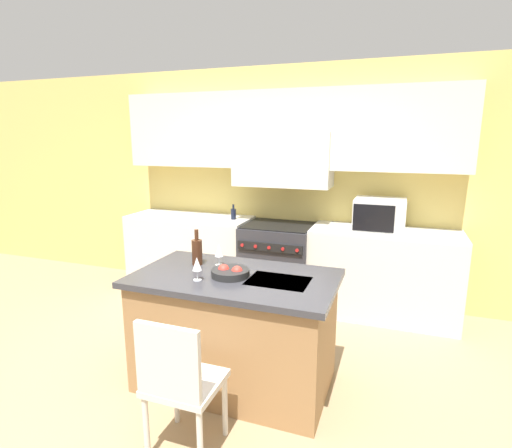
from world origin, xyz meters
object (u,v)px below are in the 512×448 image
range_stove (278,264)px  fruit_bowl (230,272)px  wine_glass_near (197,265)px  island_chair (179,380)px  wine_glass_far (219,251)px  oil_bottle_on_counter (233,214)px  microwave (379,215)px  wine_bottle (197,251)px

range_stove → fruit_bowl: fruit_bowl is taller
wine_glass_near → fruit_bowl: size_ratio=0.61×
island_chair → fruit_bowl: fruit_bowl is taller
fruit_bowl → island_chair: bearing=-89.8°
range_stove → wine_glass_far: wine_glass_far is taller
island_chair → wine_glass_far: wine_glass_far is taller
wine_glass_far → fruit_bowl: (0.19, -0.21, -0.09)m
fruit_bowl → oil_bottle_on_counter: bearing=112.3°
island_chair → oil_bottle_on_counter: bearing=105.8°
microwave → oil_bottle_on_counter: (-1.65, 0.01, -0.10)m
oil_bottle_on_counter → wine_bottle: bearing=-77.8°
wine_bottle → oil_bottle_on_counter: 1.55m
range_stove → wine_glass_near: wine_glass_near is taller
wine_bottle → oil_bottle_on_counter: wine_bottle is taller
wine_glass_near → island_chair: bearing=-72.6°
range_stove → wine_bottle: size_ratio=3.19×
wine_glass_far → island_chair: bearing=-79.0°
island_chair → range_stove: bearing=92.9°
fruit_bowl → oil_bottle_on_counter: (-0.69, 1.68, 0.10)m
range_stove → fruit_bowl: 1.72m
wine_bottle → microwave: bearing=48.8°
island_chair → oil_bottle_on_counter: 2.60m
wine_glass_far → oil_bottle_on_counter: 1.56m
range_stove → wine_glass_far: (-0.07, -1.45, 0.54)m
wine_glass_near → wine_glass_far: bearing=89.8°
microwave → wine_glass_far: bearing=-128.0°
range_stove → island_chair: (0.12, -2.43, 0.04)m
range_stove → oil_bottle_on_counter: size_ratio=5.17×
wine_glass_near → fruit_bowl: (0.19, 0.16, -0.09)m
island_chair → fruit_bowl: (-0.00, 0.77, 0.41)m
microwave → oil_bottle_on_counter: microwave is taller
island_chair → wine_bottle: bearing=111.3°
microwave → wine_glass_near: (-1.15, -1.84, -0.11)m
wine_glass_near → wine_glass_far: (0.00, 0.37, 0.00)m
wine_bottle → fruit_bowl: (0.36, -0.17, -0.08)m
wine_glass_near → oil_bottle_on_counter: oil_bottle_on_counter is taller
range_stove → wine_bottle: (-0.24, -1.49, 0.53)m
microwave → wine_glass_near: microwave is taller
range_stove → wine_glass_far: size_ratio=5.38×
wine_glass_far → oil_bottle_on_counter: oil_bottle_on_counter is taller
microwave → fruit_bowl: bearing=-119.8°
wine_bottle → island_chair: bearing=-68.7°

